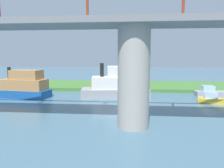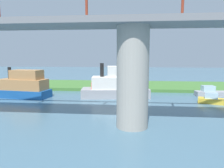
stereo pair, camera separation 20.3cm
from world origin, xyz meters
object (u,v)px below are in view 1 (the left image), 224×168
(bridge_pylon, at_px, (134,78))
(pontoon_yellow, at_px, (22,86))
(motorboat_red, at_px, (215,100))
(person_on_bank, at_px, (120,82))
(mooring_post, at_px, (100,85))
(motorboat_white, at_px, (211,92))
(skiff_small, at_px, (118,85))

(bridge_pylon, height_order, pontoon_yellow, bridge_pylon)
(motorboat_red, bearing_deg, pontoon_yellow, -3.22)
(bridge_pylon, height_order, person_on_bank, bridge_pylon)
(mooring_post, xyz_separation_m, motorboat_white, (-17.54, 4.39, -0.29))
(mooring_post, height_order, skiff_small, skiff_small)
(mooring_post, distance_m, skiff_small, 7.52)
(bridge_pylon, bearing_deg, motorboat_red, -137.22)
(mooring_post, relative_size, pontoon_yellow, 0.08)
(skiff_small, relative_size, motorboat_red, 2.28)
(mooring_post, height_order, motorboat_red, motorboat_red)
(mooring_post, distance_m, pontoon_yellow, 12.88)
(mooring_post, bearing_deg, motorboat_white, 165.94)
(mooring_post, distance_m, motorboat_white, 18.08)
(motorboat_red, bearing_deg, skiff_small, -13.03)
(person_on_bank, xyz_separation_m, motorboat_white, (-13.92, 5.63, -0.63))
(person_on_bank, xyz_separation_m, motorboat_red, (-12.55, 10.62, -0.71))
(pontoon_yellow, bearing_deg, motorboat_white, -172.78)
(skiff_small, bearing_deg, person_on_bank, -89.62)
(person_on_bank, bearing_deg, skiff_small, 90.38)
(person_on_bank, bearing_deg, bridge_pylon, 96.07)
(pontoon_yellow, bearing_deg, mooring_post, -142.12)
(bridge_pylon, distance_m, motorboat_white, 19.11)
(bridge_pylon, bearing_deg, mooring_post, -73.12)
(pontoon_yellow, bearing_deg, skiff_small, -174.18)
(person_on_bank, xyz_separation_m, mooring_post, (3.62, 1.24, -0.35))
(person_on_bank, distance_m, mooring_post, 3.84)
(motorboat_red, bearing_deg, motorboat_white, -105.32)
(bridge_pylon, xyz_separation_m, motorboat_red, (-10.40, -9.62, -3.69))
(mooring_post, bearing_deg, motorboat_red, 149.88)
(motorboat_white, bearing_deg, bridge_pylon, 51.15)
(person_on_bank, bearing_deg, motorboat_white, 157.98)
(pontoon_yellow, relative_size, motorboat_red, 2.02)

